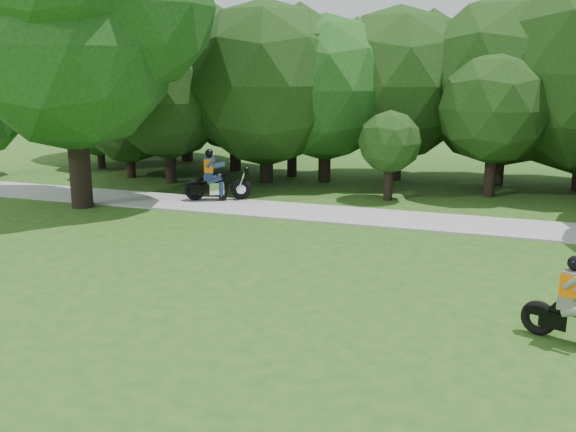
# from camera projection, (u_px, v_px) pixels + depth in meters

# --- Properties ---
(ground) EXTENTS (100.00, 100.00, 0.00)m
(ground) POSITION_uv_depth(u_px,v_px,m) (352.00, 323.00, 11.49)
(ground) COLOR #225017
(ground) RESTS_ON ground
(walkway) EXTENTS (60.00, 2.20, 0.06)m
(walkway) POSITION_uv_depth(u_px,v_px,m) (416.00, 221.00, 18.84)
(walkway) COLOR gray
(walkway) RESTS_ON ground
(tree_line) EXTENTS (39.74, 12.39, 7.91)m
(tree_line) POSITION_uv_depth(u_px,v_px,m) (463.00, 86.00, 23.80)
(tree_line) COLOR black
(tree_line) RESTS_ON ground
(big_tree_west) EXTENTS (8.64, 6.56, 9.96)m
(big_tree_west) POSITION_uv_depth(u_px,v_px,m) (75.00, 23.00, 19.78)
(big_tree_west) COLOR black
(big_tree_west) RESTS_ON ground
(touring_motorcycle) EXTENTS (2.14, 1.32, 1.72)m
(touring_motorcycle) POSITION_uv_depth(u_px,v_px,m) (214.00, 182.00, 21.41)
(touring_motorcycle) COLOR black
(touring_motorcycle) RESTS_ON walkway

